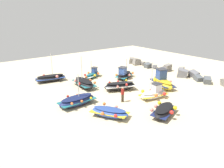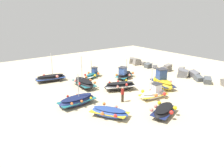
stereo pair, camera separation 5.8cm
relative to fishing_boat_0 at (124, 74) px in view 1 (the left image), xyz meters
name	(u,v)px [view 1 (the left image)]	position (x,y,z in m)	size (l,w,h in m)	color
ground_plane	(124,84)	(1.86, -1.64, -0.53)	(44.86, 44.86, 0.00)	beige
fishing_boat_0	(124,74)	(0.00, 0.00, 0.00)	(2.59, 3.56, 2.59)	black
fishing_boat_1	(51,78)	(-4.76, -8.47, -0.04)	(2.09, 4.00, 3.75)	black
fishing_boat_2	(120,86)	(3.24, -3.49, -0.01)	(2.78, 3.97, 1.07)	black
fishing_boat_3	(154,93)	(7.28, -2.27, 0.00)	(2.10, 3.32, 3.92)	white
fishing_boat_4	(164,111)	(10.57, -4.62, -0.07)	(2.40, 3.51, 0.96)	black
fishing_boat_5	(162,81)	(5.47, 1.23, 0.16)	(4.19, 2.79, 2.21)	gold
fishing_boat_6	(93,74)	(-2.98, -3.17, -0.10)	(2.26, 3.25, 2.51)	#1E6670
fishing_boat_7	(77,101)	(3.94, -9.50, -0.04)	(1.99, 3.90, 3.14)	navy
fishing_boat_8	(110,112)	(7.83, -8.52, -0.09)	(3.64, 2.91, 0.94)	#2D4C9E
fishing_boat_9	(84,83)	(-0.26, -6.19, -0.01)	(3.98, 2.19, 3.72)	black
person_walking	(123,93)	(6.07, -5.53, 0.41)	(0.32, 0.32, 1.63)	brown
breakwater_rocks	(173,70)	(2.56, 7.13, -0.09)	(17.56, 2.65, 1.35)	slate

